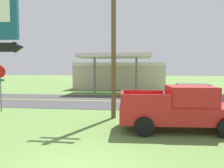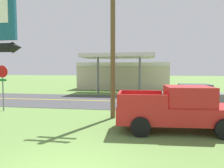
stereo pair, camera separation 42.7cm
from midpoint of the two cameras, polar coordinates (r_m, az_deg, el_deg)
The scene contains 7 objects.
road_asphalt at distance 18.21m, azimuth 1.32°, elevation -4.58°, with size 140.00×8.00×0.02m, color #3D3D3F.
road_centre_line at distance 18.21m, azimuth 1.32°, elevation -4.53°, with size 126.00×0.20×0.01m, color gold.
stop_sign at distance 15.48m, azimuth -28.06°, elevation 0.98°, with size 0.80×0.08×2.95m.
utility_pole at distance 11.99m, azimuth -0.63°, elevation 12.60°, with size 1.78×0.26×8.45m.
gas_station at distance 30.34m, azimuth 1.65°, elevation 2.47°, with size 12.00×11.50×4.40m.
pickup_red_parked_on_lawn at distance 9.94m, azimuth 16.50°, elevation -6.25°, with size 5.31×2.48×1.96m.
car_grey_near_lane at distance 16.39m, azimuth 19.33°, elevation -2.84°, with size 4.20×2.00×1.64m.
Camera 1 is at (1.65, -4.95, 2.68)m, focal length 34.72 mm.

